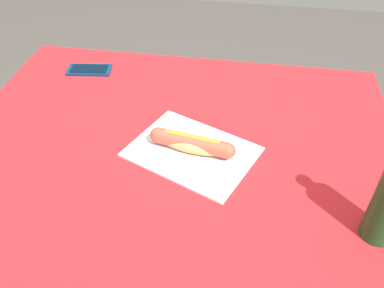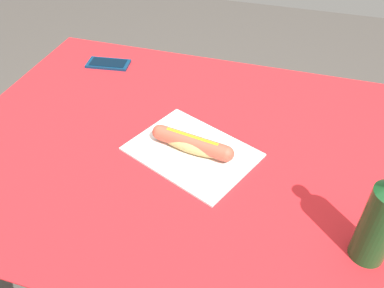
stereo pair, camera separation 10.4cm
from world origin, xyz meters
name	(u,v)px [view 1 (the left image)]	position (x,y,z in m)	size (l,w,h in m)	color
dining_table	(174,179)	(0.00, 0.00, 0.64)	(1.20, 0.96, 0.77)	brown
paper_wrapper	(192,152)	(0.06, -0.02, 0.78)	(0.31, 0.23, 0.01)	silver
hot_dog	(192,143)	(0.06, -0.02, 0.81)	(0.23, 0.08, 0.05)	tan
cell_phone	(89,70)	(-0.36, 0.33, 0.78)	(0.15, 0.09, 0.01)	#0A2D4C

